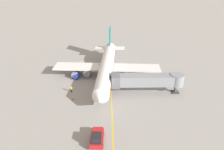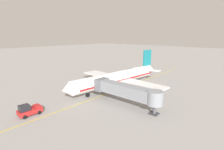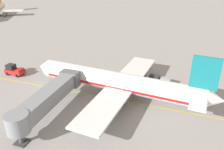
% 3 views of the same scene
% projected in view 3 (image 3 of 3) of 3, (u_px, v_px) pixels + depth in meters
% --- Properties ---
extents(ground_plane, '(400.00, 400.00, 0.00)m').
position_uv_depth(ground_plane, '(120.00, 100.00, 43.84)').
color(ground_plane, gray).
extents(gate_lead_in_line, '(0.24, 80.00, 0.01)m').
position_uv_depth(gate_lead_in_line, '(120.00, 100.00, 43.83)').
color(gate_lead_in_line, gold).
rests_on(gate_lead_in_line, ground).
extents(parked_airliner, '(30.31, 37.35, 10.63)m').
position_uv_depth(parked_airliner, '(119.00, 82.00, 43.67)').
color(parked_airliner, white).
rests_on(parked_airliner, ground).
extents(jet_bridge, '(17.52, 3.50, 4.98)m').
position_uv_depth(jet_bridge, '(47.00, 98.00, 37.92)').
color(jet_bridge, gray).
rests_on(jet_bridge, ground).
extents(pushback_tractor, '(2.33, 4.46, 2.40)m').
position_uv_depth(pushback_tractor, '(14.00, 70.00, 53.85)').
color(pushback_tractor, '#B21E1E').
rests_on(pushback_tractor, ground).
extents(baggage_tug_lead, '(1.30, 2.51, 1.62)m').
position_uv_depth(baggage_tug_lead, '(127.00, 75.00, 52.27)').
color(baggage_tug_lead, '#1E339E').
rests_on(baggage_tug_lead, ground).
extents(baggage_tug_trailing, '(2.00, 2.76, 1.62)m').
position_uv_depth(baggage_tug_trailing, '(153.00, 87.00, 47.14)').
color(baggage_tug_trailing, slate).
rests_on(baggage_tug_trailing, ground).
extents(baggage_cart_front, '(1.67, 2.98, 1.58)m').
position_uv_depth(baggage_cart_front, '(129.00, 74.00, 52.47)').
color(baggage_cart_front, '#4C4C51').
rests_on(baggage_cart_front, ground).
extents(baggage_cart_second_in_train, '(1.67, 2.98, 1.58)m').
position_uv_depth(baggage_cart_second_in_train, '(141.00, 75.00, 51.63)').
color(baggage_cart_second_in_train, '#4C4C51').
rests_on(baggage_cart_second_in_train, ground).
extents(baggage_cart_third_in_train, '(1.67, 2.98, 1.58)m').
position_uv_depth(baggage_cart_third_in_train, '(154.00, 78.00, 50.34)').
color(baggage_cart_third_in_train, '#4C4C51').
rests_on(baggage_cart_third_in_train, ground).
extents(baggage_cart_tail_end, '(1.67, 2.98, 1.58)m').
position_uv_depth(baggage_cart_tail_end, '(166.00, 81.00, 49.12)').
color(baggage_cart_tail_end, '#4C4C51').
rests_on(baggage_cart_tail_end, ground).
extents(ground_crew_wing_walker, '(0.73, 0.31, 1.69)m').
position_uv_depth(ground_crew_wing_walker, '(96.00, 69.00, 54.74)').
color(ground_crew_wing_walker, '#232328').
rests_on(ground_crew_wing_walker, ground).
extents(safety_cone_nose_left, '(0.36, 0.36, 0.59)m').
position_uv_depth(safety_cone_nose_left, '(81.00, 71.00, 55.38)').
color(safety_cone_nose_left, black).
rests_on(safety_cone_nose_left, ground).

